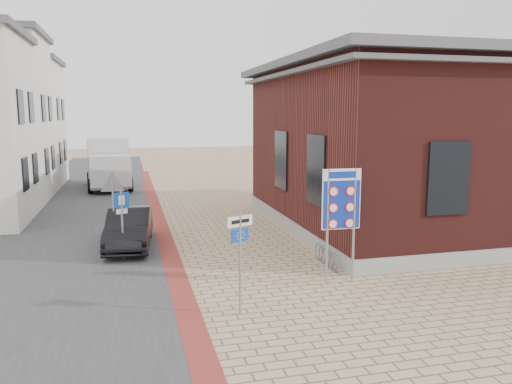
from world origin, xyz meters
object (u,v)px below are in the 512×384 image
sedan (129,228)px  essen_sign (240,245)px  box_truck (108,163)px  bollard (123,242)px  border_sign (341,201)px  parking_sign (122,213)px

sedan → essen_sign: 7.42m
sedan → box_truck: size_ratio=0.67×
bollard → border_sign: bearing=-37.6°
bollard → box_truck: bearing=93.5°
parking_sign → bollard: bearing=72.7°
box_truck → parking_sign: (0.98, -16.59, -0.11)m
parking_sign → bollard: (0.00, 0.50, -1.08)m
essen_sign → border_sign: bearing=1.5°
box_truck → border_sign: 21.71m
essen_sign → bollard: 6.61m
essen_sign → bollard: size_ratio=2.76×
sedan → box_truck: bearing=99.8°
sedan → parking_sign: size_ratio=1.83×
box_truck → parking_sign: 16.62m
box_truck → bollard: size_ratio=6.81×
border_sign → parking_sign: (-5.85, 4.00, -0.81)m
border_sign → essen_sign: border_sign is taller
box_truck → essen_sign: (3.68, -22.00, 0.04)m
border_sign → box_truck: bearing=109.5°
box_truck → border_sign: border_sign is taller
essen_sign → parking_sign: 6.04m
box_truck → essen_sign: 22.30m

